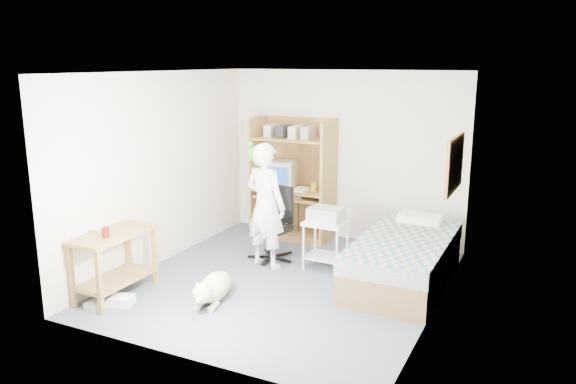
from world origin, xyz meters
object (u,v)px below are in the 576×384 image
(person, at_px, (266,206))
(printer_cart, at_px, (326,237))
(office_chair, at_px, (274,234))
(side_desk, at_px, (114,255))
(bed, at_px, (404,260))
(computer_hutch, at_px, (294,183))
(dog, at_px, (213,288))

(person, height_order, printer_cart, person)
(office_chair, xyz_separation_m, printer_cart, (0.76, -0.03, 0.07))
(side_desk, xyz_separation_m, person, (1.09, 1.59, 0.32))
(bed, bearing_deg, office_chair, 177.72)
(office_chair, height_order, person, person)
(bed, relative_size, side_desk, 2.02)
(computer_hutch, xyz_separation_m, bed, (2.00, -1.12, -0.53))
(office_chair, bearing_deg, computer_hutch, 113.12)
(side_desk, bearing_deg, computer_hutch, 73.86)
(person, bearing_deg, bed, -160.31)
(printer_cart, bearing_deg, person, -157.72)
(bed, distance_m, side_desk, 3.39)
(computer_hutch, bearing_deg, bed, -29.29)
(dog, distance_m, printer_cart, 1.69)
(computer_hutch, xyz_separation_m, side_desk, (-0.85, -2.94, -0.33))
(office_chair, bearing_deg, person, -70.51)
(dog, xyz_separation_m, printer_cart, (0.74, 1.50, 0.26))
(office_chair, bearing_deg, bed, 9.93)
(computer_hutch, distance_m, side_desk, 3.08)
(printer_cart, bearing_deg, computer_hutch, 133.43)
(bed, bearing_deg, side_desk, -147.50)
(bed, xyz_separation_m, printer_cart, (-1.03, 0.04, 0.13))
(bed, relative_size, office_chair, 2.06)
(bed, height_order, side_desk, side_desk)
(computer_hutch, bearing_deg, person, -79.90)
(side_desk, height_order, person, person)
(office_chair, relative_size, printer_cart, 1.56)
(person, bearing_deg, side_desk, 67.67)
(dog, bearing_deg, side_desk, -173.90)
(side_desk, height_order, printer_cart, side_desk)
(computer_hutch, xyz_separation_m, printer_cart, (0.97, -1.08, -0.40))
(dog, bearing_deg, bed, 26.86)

